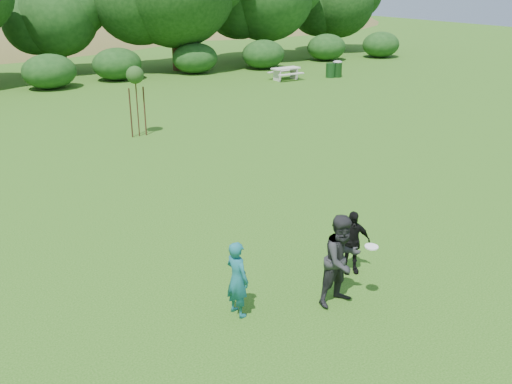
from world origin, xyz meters
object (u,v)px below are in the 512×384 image
trash_can_near (330,70)px  player_black (351,242)px  trash_can_lidded (337,68)px  player_grey (342,260)px  player_teal (237,279)px  picnic_table (286,72)px  sapling (135,77)px

trash_can_near → player_black: bearing=-129.3°
trash_can_near → trash_can_lidded: (0.47, -0.11, 0.09)m
trash_can_lidded → player_grey: bearing=-130.7°
player_grey → trash_can_lidded: 27.19m
player_teal → picnic_table: 26.40m
player_black → trash_can_lidded: size_ratio=1.39×
player_teal → trash_can_near: bearing=-51.4°
player_grey → player_black: size_ratio=1.31×
picnic_table → trash_can_near: bearing=-15.9°
player_grey → player_black: player_grey is taller
player_teal → trash_can_lidded: (19.69, 19.84, -0.24)m
player_grey → trash_can_near: player_grey is taller
trash_can_near → trash_can_lidded: bearing=-12.9°
player_black → trash_can_near: size_ratio=1.62×
player_black → picnic_table: 24.61m
picnic_table → trash_can_lidded: (3.41, -0.94, 0.02)m
sapling → picnic_table: size_ratio=1.58×
trash_can_near → sapling: size_ratio=0.32×
player_teal → sapling: (3.47, 13.37, 1.64)m
player_black → sapling: (0.49, 13.29, 1.69)m
picnic_table → sapling: bearing=-149.9°
player_grey → trash_can_near: size_ratio=2.11×
player_teal → trash_can_lidded: bearing=-52.2°
sapling → player_teal: bearing=-104.6°
player_black → sapling: size_ratio=0.51×
sapling → player_black: bearing=-92.1°
trash_can_lidded → picnic_table: bearing=164.5°
player_grey → trash_can_near: 26.97m
player_teal → player_black: (2.99, 0.08, -0.05)m
picnic_table → trash_can_lidded: size_ratio=1.71×
player_black → trash_can_near: player_black is taller
player_grey → trash_can_lidded: size_ratio=1.81×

